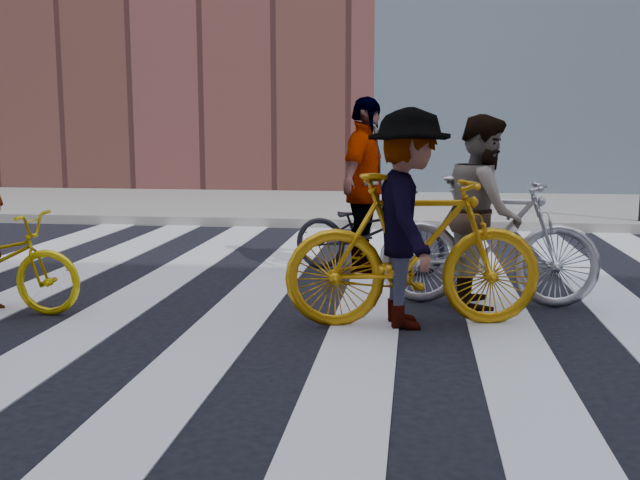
% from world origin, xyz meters
% --- Properties ---
extents(ground, '(100.00, 100.00, 0.00)m').
position_xyz_m(ground, '(0.00, 0.00, 0.00)').
color(ground, black).
rests_on(ground, ground).
extents(sidewalk_far, '(100.00, 5.00, 0.15)m').
position_xyz_m(sidewalk_far, '(0.00, 7.50, 0.07)').
color(sidewalk_far, gray).
rests_on(sidewalk_far, ground).
extents(zebra_crosswalk, '(8.25, 10.00, 0.01)m').
position_xyz_m(zebra_crosswalk, '(0.00, 0.00, 0.01)').
color(zebra_crosswalk, silver).
rests_on(zebra_crosswalk, ground).
extents(bike_silver_mid, '(1.96, 0.62, 1.17)m').
position_xyz_m(bike_silver_mid, '(1.59, 0.20, 0.58)').
color(bike_silver_mid, '#B0B0BA').
rests_on(bike_silver_mid, ground).
extents(bike_yellow_right, '(2.13, 0.94, 1.24)m').
position_xyz_m(bike_yellow_right, '(0.93, -0.59, 0.62)').
color(bike_yellow_right, '#C5850A').
rests_on(bike_yellow_right, ground).
extents(bike_dark_rear, '(1.80, 0.99, 0.90)m').
position_xyz_m(bike_dark_rear, '(0.43, 1.62, 0.45)').
color(bike_dark_rear, black).
rests_on(bike_dark_rear, ground).
extents(rider_mid, '(0.67, 0.85, 1.70)m').
position_xyz_m(rider_mid, '(1.54, 0.20, 0.85)').
color(rider_mid, slate).
rests_on(rider_mid, ground).
extents(rider_right, '(0.84, 1.23, 1.75)m').
position_xyz_m(rider_right, '(0.88, -0.59, 0.87)').
color(rider_right, slate).
rests_on(rider_right, ground).
extents(rider_rear, '(0.72, 1.20, 1.91)m').
position_xyz_m(rider_rear, '(0.38, 1.62, 0.96)').
color(rider_rear, slate).
rests_on(rider_rear, ground).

